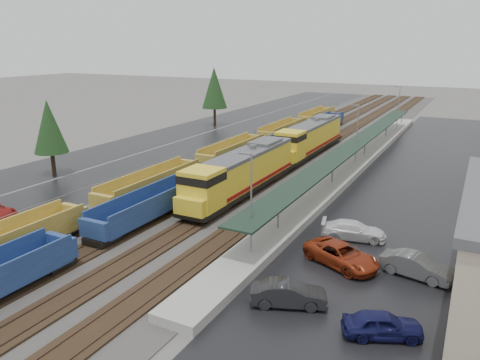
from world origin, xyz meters
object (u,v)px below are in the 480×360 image
(well_string_yellow, at_px, (198,167))
(parked_car_east_c, at_px, (354,231))
(parked_car_east_d, at_px, (382,325))
(parked_car_east_e, at_px, (416,266))
(locomotive_trail, at_px, (310,138))
(well_string_blue, at_px, (201,183))
(parked_car_east_b, at_px, (341,255))
(locomotive_lead, at_px, (241,173))
(parked_car_east_a, at_px, (289,294))

(well_string_yellow, relative_size, parked_car_east_c, 20.17)
(parked_car_east_d, distance_m, parked_car_east_e, 7.99)
(locomotive_trail, bearing_deg, well_string_blue, -100.22)
(parked_car_east_b, bearing_deg, well_string_blue, 86.57)
(locomotive_lead, xyz_separation_m, well_string_blue, (-4.00, -1.18, -1.33))
(well_string_yellow, bearing_deg, locomotive_lead, -29.11)
(parked_car_east_c, bearing_deg, parked_car_east_b, 171.56)
(locomotive_lead, xyz_separation_m, parked_car_east_a, (12.24, -17.31, -1.76))
(well_string_blue, bearing_deg, parked_car_east_d, -37.44)
(locomotive_trail, xyz_separation_m, well_string_blue, (-4.00, -22.18, -1.33))
(well_string_blue, relative_size, parked_car_east_b, 17.58)
(locomotive_lead, xyz_separation_m, parked_car_east_c, (13.16, -5.58, -1.78))
(well_string_yellow, bearing_deg, parked_car_east_b, -34.92)
(well_string_blue, bearing_deg, parked_car_east_e, -21.31)
(locomotive_lead, xyz_separation_m, parked_car_east_b, (13.58, -10.61, -1.73))
(parked_car_east_b, height_order, parked_car_east_d, parked_car_east_b)
(parked_car_east_b, bearing_deg, parked_car_east_c, 29.59)
(well_string_blue, xyz_separation_m, parked_car_east_a, (16.24, -16.13, -0.43))
(locomotive_lead, bearing_deg, well_string_yellow, 150.89)
(well_string_blue, bearing_deg, well_string_yellow, 125.38)
(parked_car_east_a, distance_m, parked_car_east_d, 5.67)
(well_string_blue, relative_size, parked_car_east_a, 21.59)
(parked_car_east_d, bearing_deg, parked_car_east_b, 6.35)
(parked_car_east_d, bearing_deg, parked_car_east_a, 59.63)
(parked_car_east_b, xyz_separation_m, parked_car_east_e, (4.94, 0.65, -0.00))
(parked_car_east_c, bearing_deg, parked_car_east_a, 162.30)
(parked_car_east_a, height_order, parked_car_east_d, parked_car_east_a)
(locomotive_trail, xyz_separation_m, parked_car_east_c, (13.16, -26.58, -1.78))
(parked_car_east_c, bearing_deg, well_string_yellow, 51.39)
(well_string_blue, distance_m, parked_car_east_e, 24.18)
(parked_car_east_a, xyz_separation_m, parked_car_east_d, (5.64, -0.62, -0.03))
(locomotive_lead, distance_m, well_string_blue, 4.38)
(parked_car_east_a, bearing_deg, well_string_blue, 23.14)
(locomotive_trail, relative_size, parked_car_east_b, 3.71)
(well_string_yellow, bearing_deg, parked_car_east_d, -40.86)
(parked_car_east_d, xyz_separation_m, parked_car_east_e, (0.64, 7.97, 0.06))
(locomotive_trail, bearing_deg, parked_car_east_a, -72.28)
(locomotive_trail, distance_m, well_string_blue, 22.58)
(parked_car_east_b, bearing_deg, well_string_yellow, 79.87)
(locomotive_lead, height_order, well_string_yellow, locomotive_lead)
(well_string_yellow, height_order, parked_car_east_b, well_string_yellow)
(locomotive_trail, xyz_separation_m, well_string_yellow, (-8.00, -16.55, -1.32))
(locomotive_lead, distance_m, well_string_yellow, 9.25)
(well_string_yellow, bearing_deg, well_string_blue, -54.62)
(well_string_yellow, height_order, parked_car_east_c, well_string_yellow)
(parked_car_east_e, bearing_deg, parked_car_east_b, 108.72)
(locomotive_lead, distance_m, parked_car_east_a, 21.28)
(well_string_yellow, bearing_deg, locomotive_trail, 64.20)
(locomotive_lead, xyz_separation_m, parked_car_east_d, (17.88, -17.93, -1.79))
(parked_car_east_c, bearing_deg, parked_car_east_e, -142.54)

